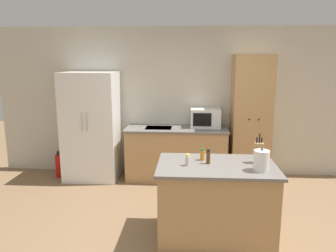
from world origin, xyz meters
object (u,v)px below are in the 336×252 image
pantry_cabinet (251,119)px  microwave (205,118)px  spice_bottle_tall_dark (208,157)px  fire_extinguisher (59,165)px  refrigerator (92,126)px  spice_bottle_short_red (202,155)px  knife_block (259,152)px  spice_bottle_amber_oil (188,160)px  kettle (261,161)px

pantry_cabinet → microwave: (-0.75, 0.08, -0.00)m
pantry_cabinet → spice_bottle_tall_dark: 2.07m
fire_extinguisher → refrigerator: bearing=2.4°
pantry_cabinet → spice_bottle_short_red: pantry_cabinet is taller
pantry_cabinet → knife_block: pantry_cabinet is taller
knife_block → spice_bottle_short_red: 0.65m
fire_extinguisher → microwave: bearing=4.2°
spice_bottle_tall_dark → spice_bottle_amber_oil: (-0.23, -0.08, -0.02)m
pantry_cabinet → spice_bottle_tall_dark: pantry_cabinet is taller
refrigerator → fire_extinguisher: size_ratio=3.91×
refrigerator → spice_bottle_amber_oil: 2.53m
microwave → kettle: microwave is taller
refrigerator → microwave: size_ratio=3.62×
pantry_cabinet → knife_block: size_ratio=6.22×
pantry_cabinet → fire_extinguisher: 3.42m
pantry_cabinet → spice_bottle_short_red: size_ratio=15.57×
kettle → microwave: bearing=102.7°
microwave → kettle: size_ratio=2.06×
pantry_cabinet → kettle: bearing=-97.1°
knife_block → fire_extinguisher: knife_block is taller
fire_extinguisher → spice_bottle_short_red: bearing=-34.4°
microwave → spice_bottle_amber_oil: (-0.29, -2.07, -0.11)m
microwave → spice_bottle_amber_oil: size_ratio=3.82×
spice_bottle_tall_dark → kettle: size_ratio=0.68×
knife_block → spice_bottle_amber_oil: bearing=-169.1°
microwave → kettle: (0.49, -2.19, -0.06)m
refrigerator → fire_extinguisher: 0.94m
refrigerator → kettle: bearing=-39.7°
spice_bottle_tall_dark → spice_bottle_short_red: 0.14m
fire_extinguisher → spice_bottle_tall_dark: bearing=-35.6°
microwave → knife_block: 1.98m
knife_block → fire_extinguisher: 3.62m
refrigerator → kettle: 3.17m
microwave → knife_block: bearing=-74.8°
pantry_cabinet → spice_bottle_short_red: bearing=-116.2°
microwave → spice_bottle_short_red: (-0.12, -1.85, -0.11)m
spice_bottle_amber_oil → fire_extinguisher: size_ratio=0.28×
spice_bottle_short_red → spice_bottle_amber_oil: spice_bottle_short_red is taller
spice_bottle_tall_dark → microwave: bearing=88.4°
spice_bottle_short_red → kettle: size_ratio=0.55×
kettle → spice_bottle_short_red: bearing=151.5°
knife_block → refrigerator: bearing=144.7°
microwave → kettle: 2.24m
microwave → spice_bottle_amber_oil: bearing=-98.0°
refrigerator → spice_bottle_amber_oil: bearing=-49.0°
microwave → fire_extinguisher: 2.70m
spice_bottle_short_red → knife_block: bearing=-5.0°
microwave → pantry_cabinet: bearing=-5.7°
spice_bottle_amber_oil → pantry_cabinet: bearing=62.4°
microwave → fire_extinguisher: size_ratio=1.08×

